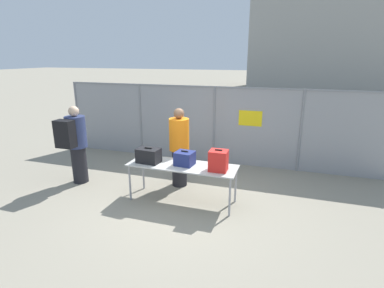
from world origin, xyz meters
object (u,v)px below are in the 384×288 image
(suitcase_navy, at_px, (185,158))
(security_worker_near, at_px, (179,147))
(traveler_hooded, at_px, (75,142))
(inspection_table, at_px, (182,168))
(utility_trailer, at_px, (245,130))
(suitcase_black, at_px, (149,155))
(suitcase_red, at_px, (218,161))

(suitcase_navy, height_order, security_worker_near, security_worker_near)
(suitcase_navy, distance_m, traveler_hooded, 2.66)
(inspection_table, distance_m, security_worker_near, 0.83)
(suitcase_navy, height_order, utility_trailer, suitcase_navy)
(utility_trailer, bearing_deg, security_worker_near, -101.16)
(inspection_table, xyz_separation_m, suitcase_black, (-0.69, -0.07, 0.20))
(utility_trailer, bearing_deg, traveler_hooded, -122.71)
(suitcase_red, distance_m, traveler_hooded, 3.37)
(suitcase_navy, height_order, suitcase_red, suitcase_red)
(suitcase_navy, bearing_deg, suitcase_red, -7.52)
(suitcase_navy, xyz_separation_m, suitcase_red, (0.70, -0.09, 0.06))
(suitcase_black, relative_size, utility_trailer, 0.11)
(traveler_hooded, distance_m, utility_trailer, 5.79)
(suitcase_black, relative_size, security_worker_near, 0.26)
(utility_trailer, bearing_deg, suitcase_navy, -95.22)
(traveler_hooded, height_order, utility_trailer, traveler_hooded)
(suitcase_black, distance_m, security_worker_near, 0.88)
(suitcase_red, bearing_deg, security_worker_near, 143.38)
(inspection_table, relative_size, security_worker_near, 1.22)
(suitcase_navy, bearing_deg, inspection_table, -151.59)
(traveler_hooded, relative_size, security_worker_near, 1.01)
(inspection_table, xyz_separation_m, suitcase_red, (0.74, -0.07, 0.25))
(suitcase_red, height_order, traveler_hooded, traveler_hooded)
(suitcase_red, height_order, security_worker_near, security_worker_near)
(inspection_table, height_order, suitcase_black, suitcase_black)
(suitcase_navy, bearing_deg, traveler_hooded, 178.05)
(suitcase_black, height_order, traveler_hooded, traveler_hooded)
(traveler_hooded, bearing_deg, security_worker_near, -7.64)
(suitcase_black, bearing_deg, utility_trailer, 76.69)
(security_worker_near, relative_size, utility_trailer, 0.42)
(suitcase_navy, height_order, traveler_hooded, traveler_hooded)
(traveler_hooded, xyz_separation_m, utility_trailer, (3.11, 4.85, -0.59))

